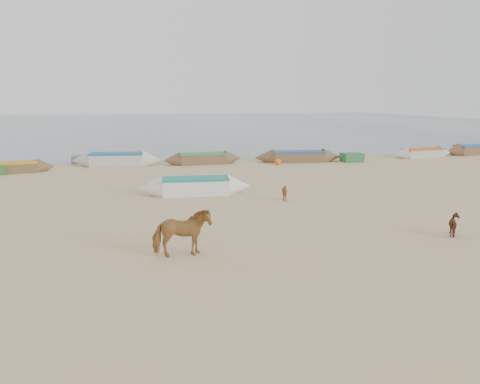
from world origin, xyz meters
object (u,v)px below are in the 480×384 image
near_canoe (195,186)px  cow_adult (182,233)px  calf_front (285,192)px  calf_right (456,225)px

near_canoe → cow_adult: bearing=-96.5°
near_canoe → calf_front: bearing=-28.4°
calf_front → near_canoe: size_ratio=0.14×
calf_front → calf_right: 7.83m
calf_right → near_canoe: size_ratio=0.14×
near_canoe → calf_right: bearing=-45.7°
calf_right → calf_front: bearing=37.0°
calf_front → cow_adult: bearing=-71.3°
calf_front → calf_right: bearing=-1.5°
cow_adult → calf_right: bearing=-91.0°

